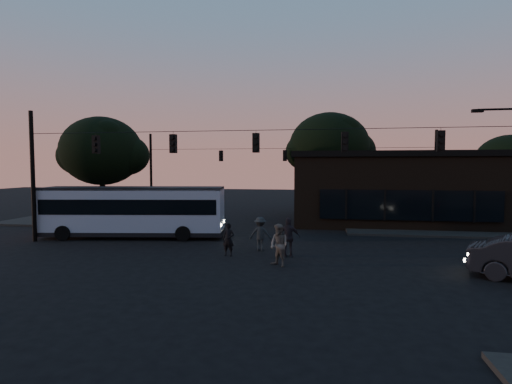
% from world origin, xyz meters
% --- Properties ---
extents(ground, '(120.00, 120.00, 0.00)m').
position_xyz_m(ground, '(0.00, 0.00, 0.00)').
color(ground, black).
rests_on(ground, ground).
extents(sidewalk_far_right, '(14.00, 10.00, 0.15)m').
position_xyz_m(sidewalk_far_right, '(12.00, 14.00, 0.07)').
color(sidewalk_far_right, black).
rests_on(sidewalk_far_right, ground).
extents(sidewalk_far_left, '(14.00, 10.00, 0.15)m').
position_xyz_m(sidewalk_far_left, '(-14.00, 14.00, 0.07)').
color(sidewalk_far_left, black).
rests_on(sidewalk_far_left, ground).
extents(building, '(15.40, 10.41, 5.40)m').
position_xyz_m(building, '(9.00, 15.97, 2.71)').
color(building, black).
rests_on(building, ground).
extents(tree_behind, '(7.60, 7.60, 9.43)m').
position_xyz_m(tree_behind, '(4.00, 22.00, 6.19)').
color(tree_behind, black).
rests_on(tree_behind, ground).
extents(tree_right, '(5.20, 5.20, 6.86)m').
position_xyz_m(tree_right, '(18.00, 18.00, 4.63)').
color(tree_right, black).
rests_on(tree_right, ground).
extents(tree_left, '(6.40, 6.40, 8.30)m').
position_xyz_m(tree_left, '(-14.00, 13.00, 5.57)').
color(tree_left, black).
rests_on(tree_left, ground).
extents(signal_rig_near, '(26.24, 0.30, 7.50)m').
position_xyz_m(signal_rig_near, '(0.00, 4.00, 4.45)').
color(signal_rig_near, black).
rests_on(signal_rig_near, ground).
extents(signal_rig_far, '(26.24, 0.30, 7.50)m').
position_xyz_m(signal_rig_far, '(0.00, 20.00, 4.20)').
color(signal_rig_far, black).
rests_on(signal_rig_far, ground).
extents(bus, '(11.19, 4.09, 3.08)m').
position_xyz_m(bus, '(-7.94, 6.20, 1.73)').
color(bus, '#8E9BB4').
rests_on(bus, ground).
extents(pedestrian_a, '(0.63, 0.46, 1.61)m').
position_xyz_m(pedestrian_a, '(-1.04, 2.14, 0.80)').
color(pedestrian_a, black).
rests_on(pedestrian_a, ground).
extents(pedestrian_b, '(1.13, 1.09, 1.84)m').
position_xyz_m(pedestrian_b, '(1.59, 0.54, 0.92)').
color(pedestrian_b, '#524F4B').
rests_on(pedestrian_b, ground).
extents(pedestrian_c, '(1.15, 0.56, 1.90)m').
position_xyz_m(pedestrian_c, '(1.85, 2.38, 0.95)').
color(pedestrian_c, black).
rests_on(pedestrian_c, ground).
extents(pedestrian_d, '(1.17, 0.72, 1.74)m').
position_xyz_m(pedestrian_d, '(0.29, 3.60, 0.87)').
color(pedestrian_d, black).
rests_on(pedestrian_d, ground).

